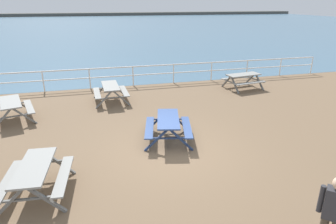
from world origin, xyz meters
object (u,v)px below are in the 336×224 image
Objects in this scene: picnic_table_far_right at (168,123)px; picnic_table_corner at (35,173)px; picnic_table_near_right at (11,106)px; picnic_table_far_left at (243,78)px; visitor at (333,213)px; picnic_table_near_left at (111,89)px.

picnic_table_corner is at bearing 132.25° from picnic_table_far_right.
picnic_table_near_right is at bearing 22.07° from picnic_table_corner.
picnic_table_corner is (1.63, -5.30, 0.00)m from picnic_table_near_right.
picnic_table_far_left is 1.21× the size of visitor.
picnic_table_near_left and picnic_table_far_left have the same top height.
picnic_table_near_left and picnic_table_far_right have the same top height.
picnic_table_corner is at bearing -177.82° from picnic_table_near_right.
picnic_table_far_right is 5.61m from visitor.
picnic_table_near_left is 7.04m from picnic_table_corner.
picnic_table_far_right is 4.32m from picnic_table_corner.
picnic_table_near_right is 5.54m from picnic_table_corner.
picnic_table_near_left is 4.82m from picnic_table_far_right.
picnic_table_corner is 6.26m from visitor.
picnic_table_near_right and picnic_table_far_right have the same top height.
picnic_table_near_right is 6.30m from picnic_table_far_right.
picnic_table_near_right is at bearing -179.37° from picnic_table_far_left.
picnic_table_near_right is 1.28× the size of visitor.
picnic_table_near_right is 1.11× the size of picnic_table_corner.
picnic_table_near_right is 1.06× the size of picnic_table_far_left.
picnic_table_far_left is (6.95, 0.42, 0.00)m from picnic_table_near_left.
picnic_table_far_left is at bearing -155.66° from visitor.
picnic_table_corner is at bearing -77.02° from visitor.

